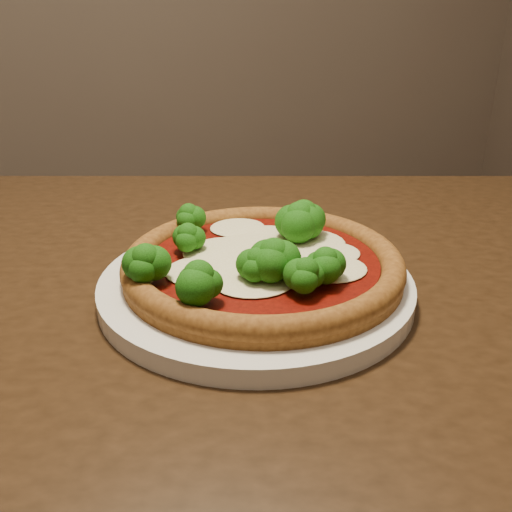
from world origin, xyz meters
name	(u,v)px	position (x,y,z in m)	size (l,w,h in m)	color
dining_table	(183,367)	(-0.11, -0.04, 0.64)	(1.25, 1.02, 0.75)	black
plate	(256,285)	(-0.04, -0.11, 0.76)	(0.30, 0.30, 0.02)	silver
pizza	(262,259)	(-0.03, -0.10, 0.78)	(0.27, 0.27, 0.06)	brown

